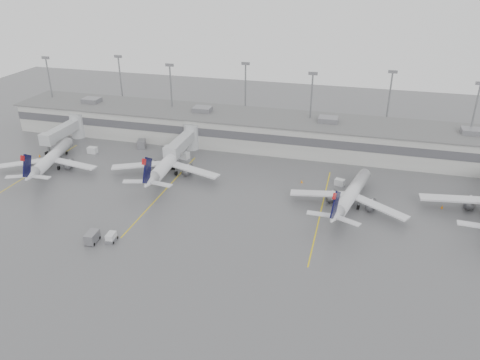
% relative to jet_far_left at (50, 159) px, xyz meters
% --- Properties ---
extents(ground, '(260.00, 260.00, 0.00)m').
position_rel_jet_far_left_xyz_m(ground, '(49.20, -28.05, -2.76)').
color(ground, '#4F4F51').
rests_on(ground, ground).
extents(terminal, '(152.00, 17.00, 9.45)m').
position_rel_jet_far_left_xyz_m(terminal, '(49.19, 29.93, 1.41)').
color(terminal, '#A3A39E').
rests_on(terminal, ground).
extents(light_masts, '(142.40, 8.00, 20.60)m').
position_rel_jet_far_left_xyz_m(light_masts, '(49.20, 35.70, 9.27)').
color(light_masts, gray).
rests_on(light_masts, ground).
extents(jet_bridge_left, '(4.00, 17.20, 7.00)m').
position_rel_jet_far_left_xyz_m(jet_bridge_left, '(-6.30, 17.67, 1.11)').
color(jet_bridge_left, '#A7A9AC').
rests_on(jet_bridge_left, ground).
extents(jet_bridge_right, '(4.00, 17.20, 7.00)m').
position_rel_jet_far_left_xyz_m(jet_bridge_right, '(28.70, 17.67, 1.11)').
color(jet_bridge_right, '#A7A9AC').
rests_on(jet_bridge_right, ground).
extents(stand_markings, '(105.25, 40.00, 0.01)m').
position_rel_jet_far_left_xyz_m(stand_markings, '(49.20, -4.05, -2.75)').
color(stand_markings, yellow).
rests_on(stand_markings, ground).
extents(jet_far_left, '(23.92, 27.10, 8.88)m').
position_rel_jet_far_left_xyz_m(jet_far_left, '(0.00, 0.00, 0.00)').
color(jet_far_left, silver).
rests_on(jet_far_left, ground).
extents(jet_mid_left, '(26.84, 30.15, 9.75)m').
position_rel_jet_far_left_xyz_m(jet_mid_left, '(29.02, 4.95, 0.27)').
color(jet_mid_left, silver).
rests_on(jet_mid_left, ground).
extents(jet_mid_right, '(24.42, 27.67, 9.07)m').
position_rel_jet_far_left_xyz_m(jet_mid_right, '(72.25, -0.33, 0.06)').
color(jet_mid_right, silver).
rests_on(jet_mid_right, ground).
extents(baggage_tug, '(1.86, 2.69, 1.65)m').
position_rel_jet_far_left_xyz_m(baggage_tug, '(30.58, -25.45, -2.11)').
color(baggage_tug, silver).
rests_on(baggage_tug, ground).
extents(baggage_cart, '(2.05, 3.29, 2.03)m').
position_rel_jet_far_left_xyz_m(baggage_cart, '(27.38, -26.65, -1.70)').
color(baggage_cart, slate).
rests_on(baggage_cart, ground).
extents(gse_uld_a, '(2.43, 1.66, 1.69)m').
position_rel_jet_far_left_xyz_m(gse_uld_a, '(4.19, 11.83, -1.91)').
color(gse_uld_a, silver).
rests_on(gse_uld_a, ground).
extents(gse_uld_b, '(2.94, 2.27, 1.86)m').
position_rel_jet_far_left_xyz_m(gse_uld_b, '(29.18, 14.72, -1.83)').
color(gse_uld_b, silver).
rests_on(gse_uld_b, ground).
extents(gse_uld_c, '(2.46, 1.99, 1.51)m').
position_rel_jet_far_left_xyz_m(gse_uld_c, '(69.45, 9.34, -2.00)').
color(gse_uld_c, silver).
rests_on(gse_uld_c, ground).
extents(gse_loader, '(2.99, 3.78, 2.06)m').
position_rel_jet_far_left_xyz_m(gse_loader, '(15.06, 19.06, -1.73)').
color(gse_loader, slate).
rests_on(gse_loader, ground).
extents(cone_a, '(0.47, 0.47, 0.75)m').
position_rel_jet_far_left_xyz_m(cone_a, '(-7.95, 5.91, -2.38)').
color(cone_a, orange).
rests_on(cone_a, ground).
extents(cone_b, '(0.46, 0.46, 0.73)m').
position_rel_jet_far_left_xyz_m(cone_b, '(37.13, 8.17, -2.40)').
color(cone_b, orange).
rests_on(cone_b, ground).
extents(cone_c, '(0.49, 0.49, 0.79)m').
position_rel_jet_far_left_xyz_m(cone_c, '(60.89, 8.35, -2.37)').
color(cone_c, orange).
rests_on(cone_c, ground).
extents(cone_d, '(0.47, 0.47, 0.74)m').
position_rel_jet_far_left_xyz_m(cone_d, '(90.96, 3.89, -2.39)').
color(cone_d, orange).
rests_on(cone_d, ground).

